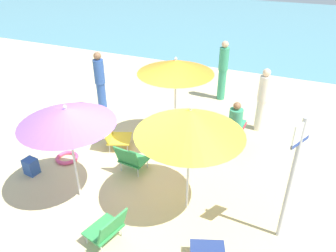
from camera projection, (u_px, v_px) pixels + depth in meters
The scene contains 16 objects.
ground_plane at pixel (125, 178), 6.55m from camera, with size 40.00×40.00×0.00m, color beige.
sea_water at pixel (256, 23), 18.45m from camera, with size 40.00×16.00×0.01m, color #5693A3.
umbrella_purple at pixel (66, 116), 5.28m from camera, with size 1.62×1.62×1.88m.
umbrella_orange at pixel (176, 67), 6.64m from camera, with size 1.60×1.60×2.12m.
umbrella_yellow at pixel (190, 122), 4.99m from camera, with size 1.76×1.76×2.02m.
beach_chair_a at pixel (114, 135), 7.34m from camera, with size 0.76×0.73×0.68m.
beach_chair_b at pixel (234, 137), 7.25m from camera, with size 0.56×0.53×0.64m.
beach_chair_c at pixel (131, 159), 6.54m from camera, with size 0.58×0.59×0.67m.
beach_chair_d at pixel (108, 228), 4.98m from camera, with size 0.63×0.66×0.65m.
person_a at pixel (223, 70), 9.34m from camera, with size 0.27×0.27×1.75m.
person_b at pixel (262, 100), 7.82m from camera, with size 0.26×0.26×1.60m.
person_c at pixel (100, 82), 8.74m from camera, with size 0.28×0.28×1.65m.
person_d at pixel (236, 119), 7.72m from camera, with size 0.37×0.56×0.92m.
warning_sign at pixel (294, 166), 4.60m from camera, with size 0.21×0.40×2.17m.
swim_ring at pixel (67, 158), 7.08m from camera, with size 0.49×0.49×0.08m, color #E54C7F.
beach_bag at pixel (31, 166), 6.60m from camera, with size 0.26×0.23×0.34m, color #2D519E.
Camera 1 is at (2.82, -4.39, 4.19)m, focal length 34.77 mm.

